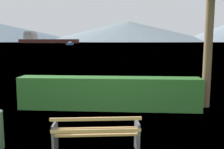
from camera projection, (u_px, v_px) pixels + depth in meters
The scene contains 6 objects.
water_surface at pixel (128, 43), 311.24m from camera, with size 620.00×620.00×0.00m, color #6B8EA3.
park_bench at pixel (96, 134), 5.22m from camera, with size 1.90×0.78×0.87m.
hedge_row at pixel (109, 93), 8.59m from camera, with size 6.31×0.73×1.13m, color #2D6B28.
cargo_ship_large at pixel (44, 40), 270.01m from camera, with size 68.79×20.81×12.63m.
fishing_boat_near at pixel (70, 44), 140.83m from camera, with size 3.44×5.71×1.99m.
distant_hills at pixel (93, 31), 570.31m from camera, with size 909.98×441.14×52.25m.
Camera 1 is at (0.67, -5.02, 2.39)m, focal length 39.30 mm.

